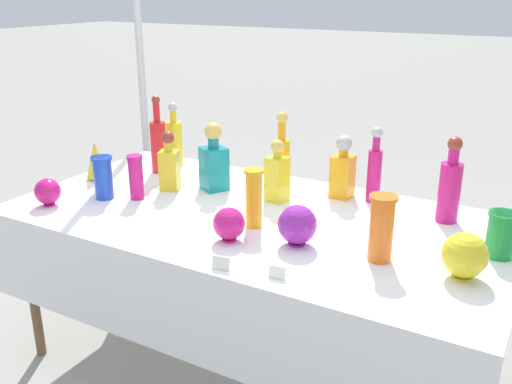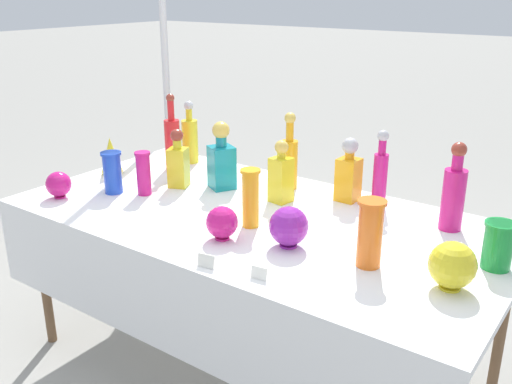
% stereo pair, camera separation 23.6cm
% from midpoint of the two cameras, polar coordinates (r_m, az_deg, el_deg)
% --- Properties ---
extents(ground_plane, '(40.00, 40.00, 0.00)m').
position_cam_midpoint_polar(ground_plane, '(2.77, -2.55, -16.99)').
color(ground_plane, gray).
extents(display_table, '(2.08, 1.07, 0.76)m').
position_cam_midpoint_polar(display_table, '(2.38, -3.37, -3.93)').
color(display_table, white).
rests_on(display_table, ground).
extents(tall_bottle_0, '(0.09, 0.09, 0.34)m').
position_cam_midpoint_polar(tall_bottle_0, '(3.08, -10.36, 5.08)').
color(tall_bottle_0, yellow).
rests_on(tall_bottle_0, display_table).
extents(tall_bottle_1, '(0.08, 0.08, 0.36)m').
position_cam_midpoint_polar(tall_bottle_1, '(2.67, 0.03, 3.42)').
color(tall_bottle_1, orange).
rests_on(tall_bottle_1, display_table).
extents(tall_bottle_2, '(0.06, 0.06, 0.34)m').
position_cam_midpoint_polar(tall_bottle_2, '(2.52, 9.17, 2.20)').
color(tall_bottle_2, '#C61972').
rests_on(tall_bottle_2, display_table).
extents(tall_bottle_3, '(0.08, 0.08, 0.40)m').
position_cam_midpoint_polar(tall_bottle_3, '(2.96, -12.02, 4.77)').
color(tall_bottle_3, red).
rests_on(tall_bottle_3, display_table).
extents(tall_bottle_4, '(0.09, 0.09, 0.35)m').
position_cam_midpoint_polar(tall_bottle_4, '(2.37, 16.17, 0.48)').
color(tall_bottle_4, '#C61972').
rests_on(tall_bottle_4, display_table).
extents(square_decanter_0, '(0.09, 0.09, 0.29)m').
position_cam_midpoint_polar(square_decanter_0, '(2.56, 6.08, 2.15)').
color(square_decanter_0, orange).
rests_on(square_decanter_0, display_table).
extents(square_decanter_1, '(0.10, 0.10, 0.28)m').
position_cam_midpoint_polar(square_decanter_1, '(2.51, -0.64, 1.75)').
color(square_decanter_1, yellow).
rests_on(square_decanter_1, display_table).
extents(square_decanter_2, '(0.11, 0.11, 0.28)m').
position_cam_midpoint_polar(square_decanter_2, '(2.70, -11.16, 2.63)').
color(square_decanter_2, yellow).
rests_on(square_decanter_2, display_table).
extents(square_decanter_3, '(0.15, 0.15, 0.32)m').
position_cam_midpoint_polar(square_decanter_3, '(2.66, -6.78, 3.06)').
color(square_decanter_3, teal).
rests_on(square_decanter_3, display_table).
extents(slender_vase_0, '(0.09, 0.09, 0.19)m').
position_cam_midpoint_polar(slender_vase_0, '(2.66, -17.54, 1.49)').
color(slender_vase_0, blue).
rests_on(slender_vase_0, display_table).
extents(slender_vase_1, '(0.11, 0.11, 0.17)m').
position_cam_midpoint_polar(slender_vase_1, '(2.13, 20.49, -3.94)').
color(slender_vase_1, '#198C38').
rests_on(slender_vase_1, display_table).
extents(slender_vase_2, '(0.07, 0.07, 0.20)m').
position_cam_midpoint_polar(slender_vase_2, '(2.62, -14.47, 1.53)').
color(slender_vase_2, '#C61972').
rests_on(slender_vase_2, display_table).
extents(slender_vase_3, '(0.10, 0.10, 0.24)m').
position_cam_midpoint_polar(slender_vase_3, '(1.98, 9.14, -3.49)').
color(slender_vase_3, orange).
rests_on(slender_vase_3, display_table).
extents(slender_vase_4, '(0.08, 0.08, 0.24)m').
position_cam_midpoint_polar(slender_vase_4, '(2.23, -3.24, -0.51)').
color(slender_vase_4, orange).
rests_on(slender_vase_4, display_table).
extents(fluted_vase_0, '(0.11, 0.11, 0.19)m').
position_cam_midpoint_polar(fluted_vase_0, '(2.94, -17.95, 3.04)').
color(fluted_vase_0, yellow).
rests_on(fluted_vase_0, display_table).
extents(round_bowl_0, '(0.15, 0.15, 0.15)m').
position_cam_midpoint_polar(round_bowl_0, '(2.09, 0.93, -3.35)').
color(round_bowl_0, purple).
rests_on(round_bowl_0, display_table).
extents(round_bowl_1, '(0.11, 0.11, 0.12)m').
position_cam_midpoint_polar(round_bowl_1, '(2.67, -22.53, 0.00)').
color(round_bowl_1, '#C61972').
rests_on(round_bowl_1, display_table).
extents(round_bowl_2, '(0.12, 0.12, 0.13)m').
position_cam_midpoint_polar(round_bowl_2, '(2.14, -5.89, -3.24)').
color(round_bowl_2, '#C61972').
rests_on(round_bowl_2, display_table).
extents(round_bowl_3, '(0.15, 0.15, 0.16)m').
position_cam_midpoint_polar(round_bowl_3, '(1.94, 16.92, -6.15)').
color(round_bowl_3, yellow).
rests_on(round_bowl_3, display_table).
extents(price_tag_left, '(0.06, 0.02, 0.04)m').
position_cam_midpoint_polar(price_tag_left, '(1.88, -1.49, -8.12)').
color(price_tag_left, white).
rests_on(price_tag_left, display_table).
extents(price_tag_center, '(0.07, 0.03, 0.05)m').
position_cam_midpoint_polar(price_tag_center, '(1.95, -7.01, -7.14)').
color(price_tag_center, white).
rests_on(price_tag_center, display_table).
extents(cardboard_box_behind_left, '(0.46, 0.45, 0.47)m').
position_cam_midpoint_polar(cardboard_box_behind_left, '(3.53, 5.86, -4.86)').
color(cardboard_box_behind_left, tan).
rests_on(cardboard_box_behind_left, ground).
extents(canopy_pole, '(0.18, 0.18, 2.47)m').
position_cam_midpoint_polar(canopy_pole, '(3.64, -13.05, 8.53)').
color(canopy_pole, silver).
rests_on(canopy_pole, ground).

